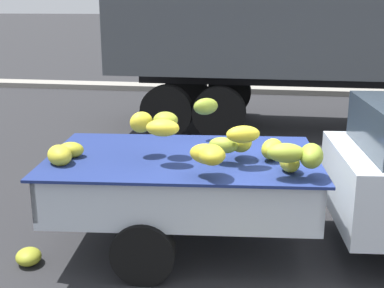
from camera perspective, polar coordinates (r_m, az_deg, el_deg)
ground at (r=5.76m, az=13.06°, el=-12.77°), size 220.00×220.00×0.00m
curb_strip at (r=15.90m, az=10.62°, el=5.95°), size 80.00×0.80×0.16m
pickup_truck at (r=5.79m, az=19.53°, el=-3.52°), size 5.31×2.19×1.70m
fallen_banana_bunch_near_tailgate at (r=5.80m, az=-17.91°, el=-11.96°), size 0.38×0.40×0.17m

